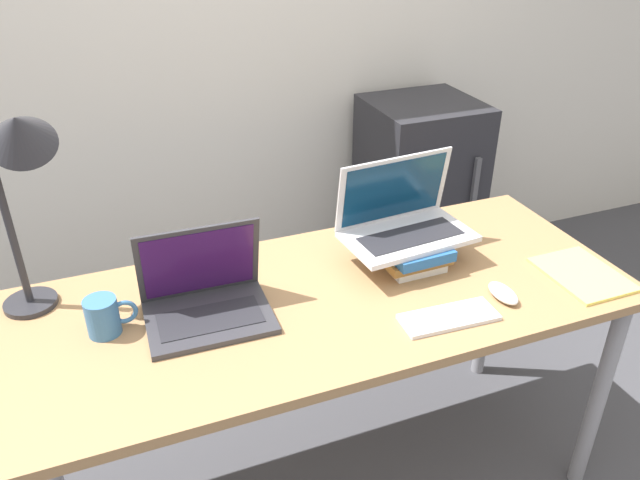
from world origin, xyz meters
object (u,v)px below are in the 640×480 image
(desk_lamp, at_px, (20,156))
(wireless_keyboard, at_px, (449,317))
(mug, at_px, (104,316))
(book_stack, at_px, (406,248))
(notepad, at_px, (582,274))
(mini_fridge, at_px, (417,201))
(mouse, at_px, (503,293))
(laptop_on_books, at_px, (403,221))
(laptop_left, at_px, (206,299))

(desk_lamp, bearing_deg, wireless_keyboard, -24.49)
(wireless_keyboard, relative_size, mug, 2.05)
(desk_lamp, bearing_deg, book_stack, -7.36)
(notepad, height_order, mini_fridge, mini_fridge)
(mug, bearing_deg, mouse, -13.11)
(laptop_on_books, distance_m, wireless_keyboard, 0.35)
(laptop_left, bearing_deg, desk_lamp, 153.84)
(mini_fridge, bearing_deg, wireless_keyboard, -116.49)
(mug, bearing_deg, notepad, -9.98)
(laptop_left, distance_m, mini_fridge, 1.55)
(mouse, bearing_deg, wireless_keyboard, -170.89)
(desk_lamp, relative_size, mini_fridge, 0.62)
(laptop_on_books, distance_m, desk_lamp, 1.04)
(book_stack, relative_size, wireless_keyboard, 1.05)
(laptop_on_books, height_order, desk_lamp, desk_lamp)
(book_stack, bearing_deg, laptop_left, -175.08)
(wireless_keyboard, distance_m, mini_fridge, 1.37)
(mini_fridge, bearing_deg, laptop_left, -141.55)
(laptop_on_books, relative_size, mug, 3.04)
(laptop_left, relative_size, desk_lamp, 0.56)
(mug, bearing_deg, laptop_left, -3.82)
(book_stack, height_order, laptop_on_books, laptop_on_books)
(book_stack, relative_size, mouse, 2.46)
(notepad, distance_m, mini_fridge, 1.20)
(mini_fridge, bearing_deg, book_stack, -122.28)
(laptop_left, relative_size, mouse, 2.94)
(mug, distance_m, mini_fridge, 1.75)
(wireless_keyboard, xyz_separation_m, mug, (-0.84, 0.27, 0.04))
(notepad, bearing_deg, wireless_keyboard, -175.26)
(book_stack, bearing_deg, wireless_keyboard, -96.60)
(mouse, xyz_separation_m, mug, (-1.04, 0.24, 0.03))
(book_stack, xyz_separation_m, mug, (-0.88, -0.04, 0.01))
(desk_lamp, xyz_separation_m, mini_fridge, (1.56, 0.76, -0.74))
(desk_lamp, bearing_deg, laptop_on_books, -6.33)
(laptop_on_books, height_order, mouse, laptop_on_books)
(laptop_on_books, distance_m, notepad, 0.55)
(laptop_on_books, bearing_deg, mini_fridge, 56.90)
(laptop_left, distance_m, notepad, 1.09)
(laptop_left, distance_m, laptop_on_books, 0.63)
(laptop_on_books, height_order, mini_fridge, laptop_on_books)
(mug, relative_size, mini_fridge, 0.14)
(book_stack, bearing_deg, notepad, -31.40)
(laptop_left, xyz_separation_m, mini_fridge, (1.18, 0.94, -0.35))
(book_stack, height_order, mouse, book_stack)
(wireless_keyboard, bearing_deg, notepad, 4.74)
(mini_fridge, bearing_deg, mouse, -109.14)
(laptop_left, xyz_separation_m, wireless_keyboard, (0.59, -0.25, -0.04))
(laptop_left, distance_m, book_stack, 0.63)
(laptop_on_books, relative_size, mouse, 3.49)
(wireless_keyboard, relative_size, mouse, 2.35)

